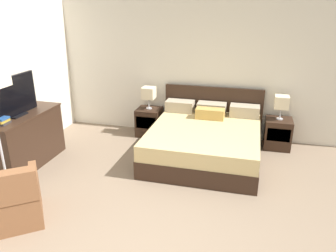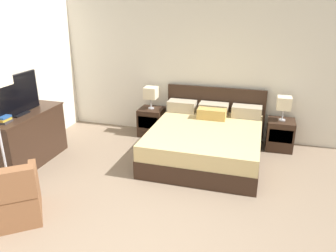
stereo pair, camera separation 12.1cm
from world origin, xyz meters
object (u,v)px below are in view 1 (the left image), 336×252
table_lamp_right (282,102)px  table_lamp_left (149,93)px  nightstand_left (149,122)px  tv (14,97)px  dresser (25,139)px  bed (205,140)px  nightstand_right (278,133)px  armchair_by_window (9,201)px

table_lamp_right → table_lamp_left: bearing=180.0°
nightstand_left → tv: bearing=-130.1°
table_lamp_left → dresser: table_lamp_left is taller
nightstand_left → dresser: dresser is taller
table_lamp_left → dresser: (-1.49, -1.69, -0.40)m
bed → nightstand_right: bearing=29.9°
table_lamp_left → tv: bearing=-130.1°
nightstand_right → tv: tv is taller
table_lamp_left → nightstand_left: bearing=-90.0°
nightstand_left → nightstand_right: size_ratio=1.00×
bed → armchair_by_window: bed is taller
bed → dresser: bed is taller
tv → armchair_by_window: 1.69m
bed → tv: (-2.68, -1.08, 0.84)m
tv → nightstand_right: bearing=24.6°
nightstand_left → table_lamp_left: bearing=90.0°
tv → table_lamp_left: bearing=49.9°
nightstand_right → tv: size_ratio=0.57×
table_lamp_right → tv: bearing=-155.4°
nightstand_left → table_lamp_left: 0.57m
armchair_by_window → nightstand_left: bearing=76.4°
nightstand_right → table_lamp_right: table_lamp_right is taller
bed → table_lamp_right: size_ratio=4.69×
tv → armchair_by_window: tv is taller
tv → bed: bearing=22.0°
bed → nightstand_left: bearing=150.1°
bed → armchair_by_window: size_ratio=2.04×
table_lamp_left → table_lamp_right: bearing=0.0°
nightstand_left → table_lamp_right: (2.38, 0.00, 0.57)m
nightstand_left → table_lamp_right: table_lamp_right is taller
tv → table_lamp_right: bearing=24.6°
bed → nightstand_left: (-1.19, 0.68, -0.03)m
bed → table_lamp_left: (-1.19, 0.68, 0.54)m
table_lamp_left → tv: (-1.49, -1.77, 0.30)m
bed → nightstand_left: size_ratio=3.73×
table_lamp_left → table_lamp_right: 2.38m
bed → dresser: bearing=-159.5°
table_lamp_right → armchair_by_window: bearing=-135.9°
bed → nightstand_right: 1.37m
armchair_by_window → bed: bearing=50.5°
dresser → armchair_by_window: bearing=-60.3°
bed → table_lamp_left: bed is taller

